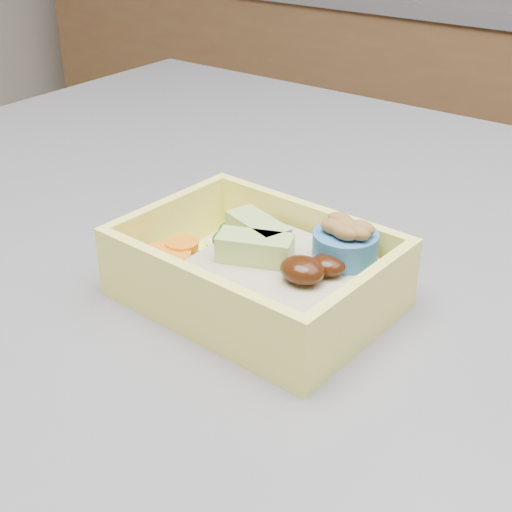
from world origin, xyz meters
The scene contains 1 object.
bento_box centered at (-0.14, -0.11, 0.94)m, with size 0.17×0.13×0.06m.
Camera 1 is at (0.09, -0.42, 1.16)m, focal length 50.00 mm.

